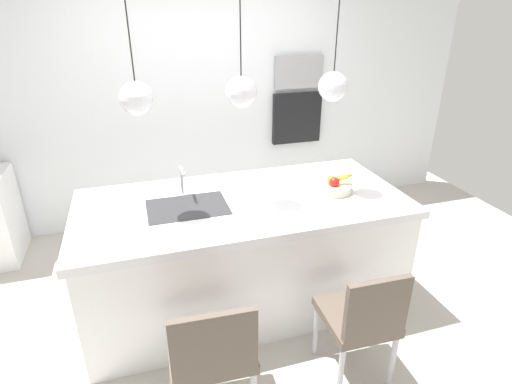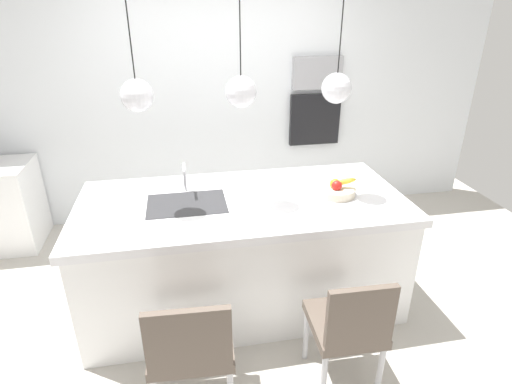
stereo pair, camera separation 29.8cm
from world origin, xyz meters
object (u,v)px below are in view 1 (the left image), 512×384
at_px(microwave, 298,72).
at_px(oven, 296,118).
at_px(fruit_bowl, 334,186).
at_px(chair_middle, 362,317).
at_px(chair_near, 212,350).

height_order(microwave, oven, microwave).
xyz_separation_m(microwave, oven, (0.00, 0.00, -0.50)).
bearing_deg(microwave, fruit_bowl, -102.40).
distance_m(oven, chair_middle, 2.66).
bearing_deg(oven, fruit_bowl, -102.40).
xyz_separation_m(fruit_bowl, chair_middle, (-0.23, -0.90, -0.46)).
bearing_deg(fruit_bowl, microwave, 77.60).
bearing_deg(chair_middle, fruit_bowl, 75.65).
bearing_deg(chair_near, fruit_bowl, 38.08).
distance_m(microwave, oven, 0.50).
relative_size(chair_near, chair_middle, 1.01).
distance_m(fruit_bowl, microwave, 1.78).
xyz_separation_m(oven, chair_middle, (-0.59, -2.53, -0.56)).
bearing_deg(fruit_bowl, chair_near, -141.92).
bearing_deg(microwave, chair_middle, -103.09).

